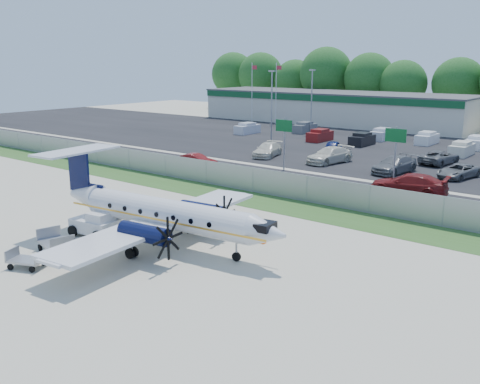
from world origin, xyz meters
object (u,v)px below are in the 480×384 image
Objects in this scene: pushback_tug at (97,224)px; baggage_cart_far at (56,243)px; aircraft at (163,213)px; baggage_cart_near at (27,260)px.

baggage_cart_far is at bearing -78.54° from pushback_tug.
baggage_cart_near is (-2.89, -6.78, -1.45)m from aircraft.
aircraft is 4.70m from pushback_tug.
pushback_tug is at bearing 101.46° from baggage_cart_far.
pushback_tug is 1.20× the size of baggage_cart_far.
pushback_tug is at bearing -163.19° from aircraft.
baggage_cart_far is (-0.81, 2.20, 0.11)m from baggage_cart_near.
aircraft is 6.34× the size of baggage_cart_far.
aircraft is at bearing 51.04° from baggage_cart_far.
pushback_tug is 1.44× the size of baggage_cart_near.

